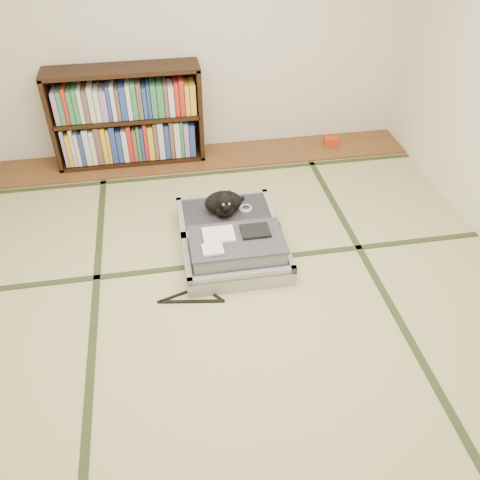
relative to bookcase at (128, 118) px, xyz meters
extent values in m
plane|color=#BFBC7F|center=(0.72, -2.07, -0.45)|extent=(4.50, 4.50, 0.00)
cube|color=brown|center=(0.72, -0.07, -0.44)|extent=(4.00, 0.50, 0.02)
cube|color=red|center=(2.01, -0.04, -0.40)|extent=(0.16, 0.11, 0.07)
plane|color=silver|center=(0.72, 0.18, 0.75)|extent=(4.00, 0.00, 4.00)
cube|color=#2D381E|center=(-0.28, -2.07, -0.45)|extent=(0.05, 4.50, 0.01)
cube|color=#2D381E|center=(1.72, -2.07, -0.45)|extent=(0.05, 4.50, 0.01)
cube|color=#2D381E|center=(0.72, -1.67, -0.45)|extent=(4.00, 0.05, 0.01)
cube|color=#2D381E|center=(0.72, -0.37, -0.45)|extent=(4.00, 0.05, 0.01)
cube|color=black|center=(-0.67, 0.00, 0.02)|extent=(0.04, 0.32, 0.89)
cube|color=black|center=(0.67, 0.00, 0.02)|extent=(0.04, 0.32, 0.89)
cube|color=black|center=(0.00, 0.00, -0.42)|extent=(1.38, 0.32, 0.04)
cube|color=black|center=(0.00, 0.00, 0.46)|extent=(1.38, 0.32, 0.04)
cube|color=black|center=(0.00, 0.00, 0.02)|extent=(1.32, 0.32, 0.03)
cube|color=black|center=(0.00, 0.15, 0.02)|extent=(1.38, 0.02, 0.89)
cube|color=gray|center=(0.00, -0.02, -0.20)|extent=(1.25, 0.22, 0.38)
cube|color=gray|center=(0.00, -0.02, 0.21)|extent=(1.25, 0.22, 0.34)
cube|color=#9E9EA3|center=(0.74, -1.74, -0.38)|extent=(0.77, 0.51, 0.13)
cube|color=#2F2E36|center=(0.74, -1.74, -0.35)|extent=(0.69, 0.43, 0.10)
cube|color=#9E9EA3|center=(0.74, -1.97, -0.31)|extent=(0.77, 0.04, 0.05)
cube|color=#9E9EA3|center=(0.74, -1.50, -0.31)|extent=(0.77, 0.04, 0.05)
cube|color=#9E9EA3|center=(0.37, -1.74, -0.31)|extent=(0.04, 0.51, 0.05)
cube|color=#9E9EA3|center=(1.10, -1.74, -0.31)|extent=(0.04, 0.51, 0.05)
cube|color=#9E9EA3|center=(0.74, -1.22, -0.38)|extent=(0.77, 0.51, 0.13)
cube|color=#2F2E36|center=(0.74, -1.22, -0.35)|extent=(0.69, 0.43, 0.10)
cube|color=#9E9EA3|center=(0.74, -1.46, -0.31)|extent=(0.77, 0.04, 0.05)
cube|color=#9E9EA3|center=(0.74, -0.99, -0.31)|extent=(0.77, 0.04, 0.05)
cube|color=#9E9EA3|center=(0.37, -1.22, -0.31)|extent=(0.04, 0.51, 0.05)
cube|color=#9E9EA3|center=(1.10, -1.22, -0.31)|extent=(0.04, 0.51, 0.05)
cylinder|color=black|center=(0.74, -1.48, -0.31)|extent=(0.69, 0.02, 0.02)
cube|color=gray|center=(0.74, -1.74, -0.26)|extent=(0.66, 0.40, 0.13)
cube|color=#3F3E46|center=(0.74, -1.74, -0.18)|extent=(0.68, 0.42, 0.02)
cube|color=white|center=(0.62, -1.69, -0.16)|extent=(0.23, 0.18, 0.02)
cube|color=black|center=(0.88, -1.69, -0.16)|extent=(0.21, 0.16, 0.02)
cube|color=white|center=(0.55, -1.84, -0.16)|extent=(0.14, 0.12, 0.02)
cube|color=white|center=(0.51, -1.98, -0.38)|extent=(0.06, 0.01, 0.04)
cube|color=white|center=(0.64, -1.98, -0.39)|extent=(0.05, 0.01, 0.04)
cube|color=orange|center=(1.00, -1.98, -0.38)|extent=(0.05, 0.01, 0.04)
cube|color=#197F33|center=(0.92, -1.98, -0.36)|extent=(0.04, 0.01, 0.03)
ellipsoid|color=black|center=(0.72, -1.21, -0.21)|extent=(0.30, 0.20, 0.18)
ellipsoid|color=black|center=(0.72, -1.30, -0.23)|extent=(0.15, 0.11, 0.11)
ellipsoid|color=black|center=(0.72, -1.33, -0.12)|extent=(0.13, 0.12, 0.12)
sphere|color=black|center=(0.72, -1.38, -0.14)|extent=(0.06, 0.06, 0.06)
cone|color=black|center=(0.68, -1.31, -0.06)|extent=(0.05, 0.05, 0.06)
cone|color=black|center=(0.76, -1.31, -0.06)|extent=(0.05, 0.05, 0.06)
sphere|color=#A5BF33|center=(0.70, -1.39, -0.11)|extent=(0.02, 0.02, 0.02)
sphere|color=#A5BF33|center=(0.74, -1.39, -0.11)|extent=(0.02, 0.02, 0.02)
cylinder|color=black|center=(0.82, -1.12, -0.28)|extent=(0.18, 0.11, 0.03)
torus|color=white|center=(0.90, -1.21, -0.30)|extent=(0.11, 0.11, 0.01)
torus|color=white|center=(0.90, -1.21, -0.29)|extent=(0.09, 0.09, 0.01)
cube|color=black|center=(0.38, -2.03, -0.44)|extent=(0.45, 0.09, 0.01)
cube|color=black|center=(0.24, -1.97, -0.44)|extent=(0.22, 0.09, 0.01)
cube|color=black|center=(0.51, -1.97, -0.44)|extent=(0.15, 0.19, 0.01)
cylinder|color=black|center=(0.38, -1.88, -0.44)|extent=(0.04, 0.08, 0.01)
camera|label=1|loc=(0.28, -4.51, 2.08)|focal=38.00mm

